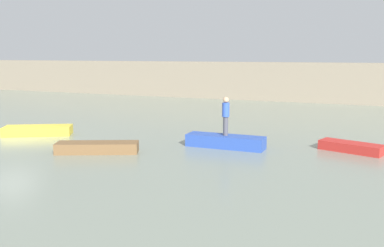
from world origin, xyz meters
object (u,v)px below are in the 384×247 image
Objects in this scene: rowboat_yellow at (38,131)px; rowboat_blue at (225,141)px; person_blue_shirt at (226,114)px; rowboat_brown at (97,147)px; rowboat_red at (351,147)px.

rowboat_blue reaches higher than rowboat_yellow.
rowboat_brown is at bearing -146.27° from person_blue_shirt.
rowboat_yellow is 0.95× the size of rowboat_blue.
rowboat_yellow is at bearing -174.55° from rowboat_blue.
person_blue_shirt reaches higher than rowboat_yellow.
rowboat_brown is at bearing -51.39° from rowboat_yellow.
rowboat_yellow is at bearing -153.33° from rowboat_red.
rowboat_blue is 2.04× the size of person_blue_shirt.
rowboat_brown is 0.97× the size of rowboat_blue.
rowboat_blue is (4.66, 3.11, 0.05)m from rowboat_brown.
person_blue_shirt is at bearing -23.46° from rowboat_yellow.
rowboat_yellow reaches higher than rowboat_brown.
person_blue_shirt is (9.85, 1.00, 1.29)m from rowboat_yellow.
person_blue_shirt is (0.00, 0.00, 1.25)m from rowboat_blue.
person_blue_shirt reaches higher than rowboat_red.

